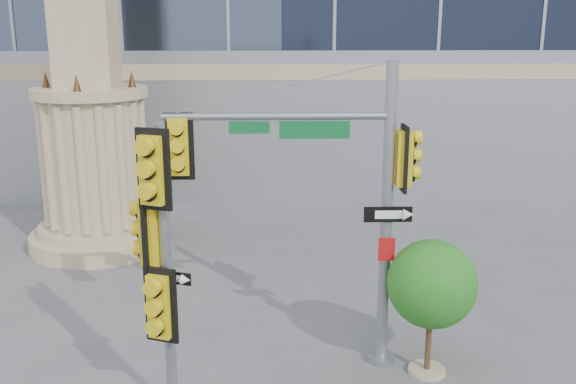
{
  "coord_description": "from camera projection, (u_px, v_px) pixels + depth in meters",
  "views": [
    {
      "loc": [
        -0.6,
        -10.93,
        6.94
      ],
      "look_at": [
        -0.16,
        2.0,
        3.57
      ],
      "focal_mm": 40.0,
      "sensor_mm": 36.0,
      "label": 1
    }
  ],
  "objects": [
    {
      "name": "main_signal_pole",
      "position": [
        331.0,
        184.0,
        12.66
      ],
      "size": [
        4.89,
        0.59,
        6.29
      ],
      "rotation": [
        0.0,
        0.0,
        -0.0
      ],
      "color": "slate",
      "rests_on": "ground"
    },
    {
      "name": "secondary_signal_pole",
      "position": [
        159.0,
        253.0,
        10.91
      ],
      "size": [
        0.93,
        0.89,
        5.43
      ],
      "rotation": [
        0.0,
        0.0,
        -0.35
      ],
      "color": "slate",
      "rests_on": "ground"
    },
    {
      "name": "monument",
      "position": [
        88.0,
        73.0,
        19.46
      ],
      "size": [
        4.4,
        4.4,
        16.6
      ],
      "color": "tan",
      "rests_on": "ground"
    },
    {
      "name": "street_tree",
      "position": [
        433.0,
        287.0,
        12.78
      ],
      "size": [
        1.83,
        1.79,
        2.85
      ],
      "color": "tan",
      "rests_on": "ground"
    }
  ]
}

